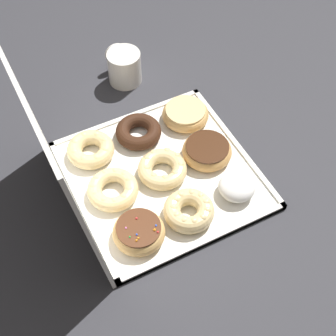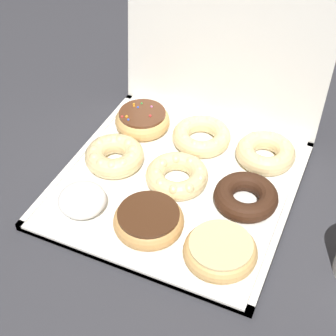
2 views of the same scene
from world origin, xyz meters
name	(u,v)px [view 2 (image 2 of 2)]	position (x,y,z in m)	size (l,w,h in m)	color
ground_plane	(177,186)	(0.00, 0.00, 0.00)	(3.00, 3.00, 0.00)	#333338
donut_box	(177,184)	(0.00, 0.00, 0.01)	(0.42, 0.42, 0.01)	white
box_lid_open	(227,31)	(0.00, 0.23, 0.20)	(0.42, 0.41, 0.01)	white
powdered_filled_donut_0	(82,200)	(-0.12, -0.13, 0.03)	(0.08, 0.08, 0.04)	white
chocolate_frosted_donut_1	(146,219)	(0.00, -0.12, 0.03)	(0.12, 0.12, 0.04)	tan
glazed_ring_donut_2	(220,251)	(0.13, -0.13, 0.03)	(0.12, 0.12, 0.04)	tan
cruller_donut_3	(114,156)	(-0.13, 0.00, 0.03)	(0.11, 0.11, 0.04)	#EACC8C
cruller_donut_4	(178,178)	(0.00, 0.00, 0.03)	(0.12, 0.12, 0.04)	#EACC8C
chocolate_cake_ring_donut_5	(247,195)	(0.13, 0.00, 0.03)	(0.11, 0.11, 0.03)	#381E11
sprinkle_donut_6	(142,120)	(-0.13, 0.12, 0.03)	(0.11, 0.11, 0.04)	tan
cruller_donut_7	(203,136)	(0.00, 0.12, 0.03)	(0.12, 0.12, 0.04)	#EACC8C
cruller_donut_8	(266,152)	(0.13, 0.13, 0.03)	(0.11, 0.11, 0.04)	#EACC8C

